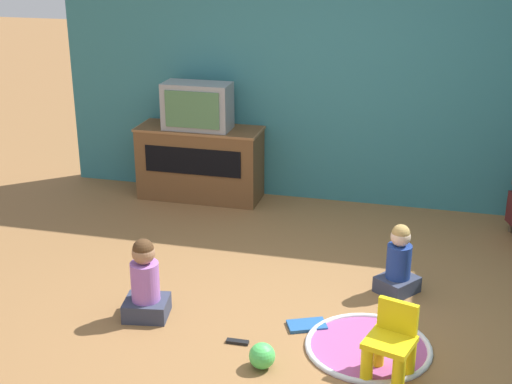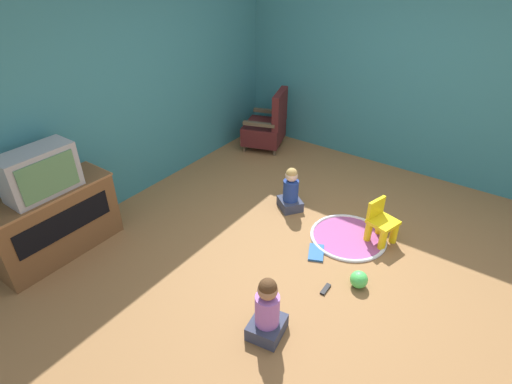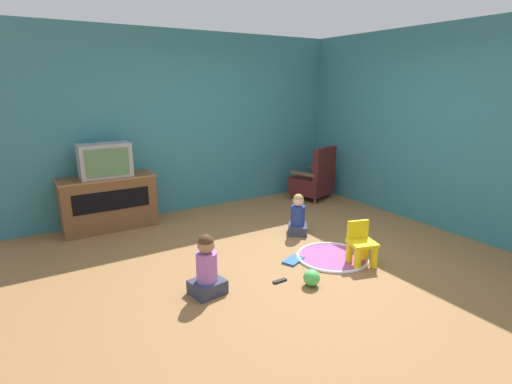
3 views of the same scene
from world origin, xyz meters
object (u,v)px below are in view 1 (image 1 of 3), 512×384
Objects in this scene: child_watching_center at (145,284)px; book at (307,325)px; tv_cabinet at (200,162)px; child_watching_left at (399,263)px; television at (197,106)px; yellow_kid_chair at (390,348)px; remote_control at (237,342)px; toy_ball at (262,356)px.

child_watching_center is 1.97× the size of book.
child_watching_left is at bearing -36.56° from tv_cabinet.
yellow_kid_chair is at bearing -51.20° from television.
television reaches higher than remote_control.
tv_cabinet reaches higher than child_watching_left.
tv_cabinet reaches higher than book.
remote_control is (-0.41, -0.32, -0.00)m from book.
child_watching_center reaches higher than yellow_kid_chair.
child_watching_left is 3.62× the size of remote_control.
television is 1.37× the size of yellow_kid_chair.
child_watching_left reaches higher than remote_control.
yellow_kid_chair is 3.15× the size of remote_control.
book is (1.50, -2.19, -0.36)m from tv_cabinet.
yellow_kid_chair reaches higher than toy_ball.
tv_cabinet is 2.68m from book.
yellow_kid_chair is at bearing -61.20° from book.
tv_cabinet is at bearing 115.71° from toy_ball.
toy_ball is at bearing -156.29° from yellow_kid_chair.
toy_ball is 0.58m from book.
television is 4.33× the size of remote_control.
television is at bearing 145.30° from yellow_kid_chair.
yellow_kid_chair is 0.80× the size of child_watching_center.
child_watching_center reaches higher than toy_ball.
child_watching_left is at bearing 107.81° from yellow_kid_chair.
television is 3.41m from yellow_kid_chair.
child_watching_center is 3.58× the size of toy_ball.
child_watching_center is (-1.68, -0.80, 0.02)m from child_watching_left.
book is (-0.56, -0.66, -0.22)m from child_watching_left.
child_watching_left is 0.90m from book.
television is 2.17× the size of book.
child_watching_center is (-1.71, 0.30, 0.05)m from yellow_kid_chair.
toy_ball is at bearing -32.60° from child_watching_center.
yellow_kid_chair is at bearing -142.74° from child_watching_left.
yellow_kid_chair is 0.87× the size of child_watching_left.
tv_cabinet is 2.76m from remote_control.
child_watching_center is 1.15m from book.
child_watching_left is 3.30× the size of toy_ball.
tv_cabinet is 2.59× the size of yellow_kid_chair.
toy_ball is (1.31, -2.73, -0.29)m from tv_cabinet.
television is at bearing 90.02° from child_watching_center.
tv_cabinet is 1.89× the size of television.
yellow_kid_chair is 1.74m from child_watching_center.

